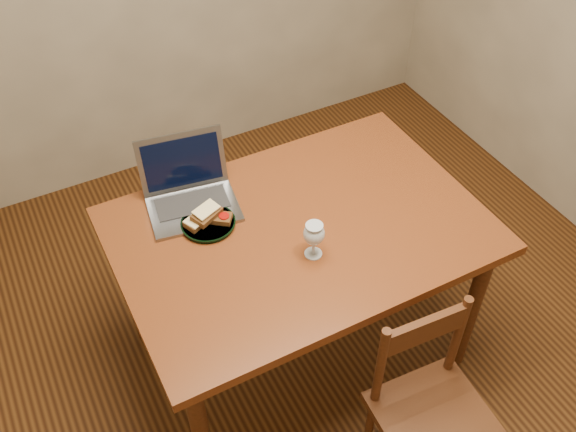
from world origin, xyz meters
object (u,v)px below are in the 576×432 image
table (300,243)px  plate (208,223)px  chair (432,405)px  milk_glass (314,240)px  laptop (188,187)px

table → plate: size_ratio=6.63×
chair → milk_glass: 0.67m
chair → milk_glass: bearing=111.2°
table → laptop: 0.46m
milk_glass → table: bearing=79.9°
chair → laptop: size_ratio=1.09×
plate → laptop: laptop is taller
plate → milk_glass: bearing=-48.5°
plate → chair: bearing=-62.6°
plate → milk_glass: (0.26, -0.30, 0.06)m
plate → laptop: size_ratio=0.54×
chair → milk_glass: (-0.17, 0.53, 0.39)m
milk_glass → laptop: size_ratio=0.39×
table → plate: (-0.29, 0.16, 0.09)m
table → milk_glass: bearing=-100.1°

